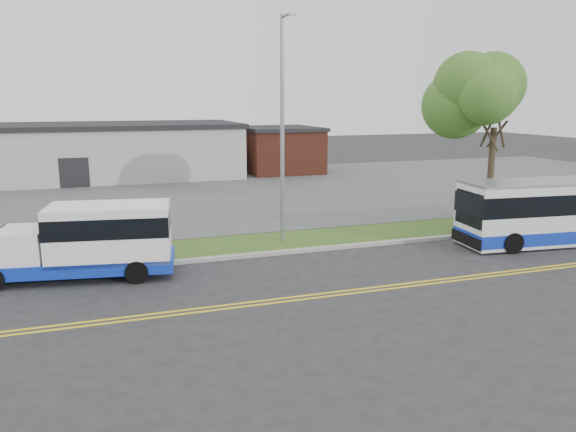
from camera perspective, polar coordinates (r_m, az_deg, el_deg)
name	(u,v)px	position (r m, az deg, el deg)	size (l,w,h in m)	color
ground	(231,267)	(21.36, -5.84, -5.20)	(140.00, 140.00, 0.00)	#28282B
lane_line_north	(259,301)	(17.83, -2.95, -8.63)	(70.00, 0.12, 0.01)	yellow
lane_line_south	(262,304)	(17.56, -2.67, -8.96)	(70.00, 0.12, 0.01)	yellow
curb	(224,258)	(22.37, -6.49, -4.23)	(80.00, 0.30, 0.15)	#9E9B93
verge	(215,247)	(24.08, -7.44, -3.16)	(80.00, 3.30, 0.10)	#34531B
parking_lot	(171,195)	(37.71, -11.82, 2.13)	(80.00, 25.00, 0.10)	#4C4C4F
commercial_building	(75,152)	(47.11, -20.83, 6.12)	(25.40, 10.40, 4.35)	#9E9E99
brick_wing	(280,150)	(48.52, -0.87, 6.77)	(6.30, 7.30, 3.90)	brown
tree_east	(496,99)	(29.51, 20.39, 11.05)	(5.20, 5.20, 8.33)	#37281E
streetlight_near	(283,123)	(23.90, -0.53, 9.43)	(0.35, 1.53, 9.50)	gray
shuttle_bus	(91,239)	(20.98, -19.39, -2.22)	(7.00, 3.21, 2.59)	#102FB1
transit_bus	(571,211)	(27.58, 26.78, 0.48)	(10.27, 3.30, 2.80)	white
pedestrian	(154,224)	(24.57, -13.50, -0.77)	(0.67, 0.44, 1.83)	black
grocery_bag_left	(148,243)	(24.48, -14.05, -2.66)	(0.32, 0.32, 0.32)	white
grocery_bag_right	(161,239)	(25.02, -12.79, -2.29)	(0.32, 0.32, 0.32)	white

